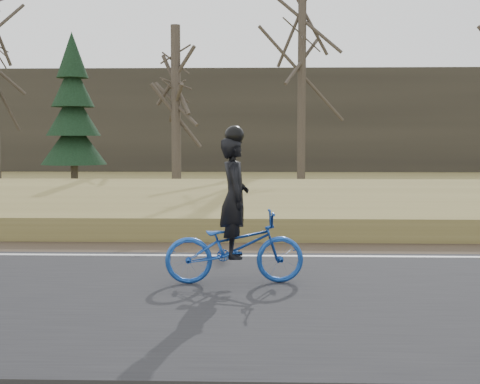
{
  "coord_description": "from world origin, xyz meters",
  "views": [
    {
      "loc": [
        2.43,
        -10.72,
        2.03
      ],
      "look_at": [
        2.07,
        0.5,
        1.1
      ],
      "focal_mm": 50.0,
      "sensor_mm": 36.0,
      "label": 1
    }
  ],
  "objects": [
    {
      "name": "embankment",
      "position": [
        0.0,
        4.2,
        0.22
      ],
      "size": [
        120.0,
        5.0,
        0.44
      ],
      "primitive_type": "cube",
      "color": "olive",
      "rests_on": "ground"
    },
    {
      "name": "cyclist",
      "position": [
        2.07,
        -1.84,
        0.72
      ],
      "size": [
        1.91,
        0.83,
        2.12
      ],
      "rotation": [
        0.0,
        0.0,
        1.67
      ],
      "color": "#16429D",
      "rests_on": "road"
    },
    {
      "name": "ballast",
      "position": [
        0.0,
        8.0,
        0.23
      ],
      "size": [
        120.0,
        3.0,
        0.45
      ],
      "primitive_type": "cube",
      "color": "slate",
      "rests_on": "ground"
    },
    {
      "name": "shoulder",
      "position": [
        0.0,
        1.2,
        0.02
      ],
      "size": [
        120.0,
        1.6,
        0.04
      ],
      "primitive_type": "cube",
      "color": "#473A2B",
      "rests_on": "ground"
    },
    {
      "name": "bare_tree_center",
      "position": [
        4.13,
        17.82,
        4.64
      ],
      "size": [
        0.36,
        0.36,
        9.27
      ],
      "primitive_type": "cylinder",
      "color": "#4A4236",
      "rests_on": "ground"
    },
    {
      "name": "bare_tree_near_left",
      "position": [
        -0.74,
        14.09,
        3.07
      ],
      "size": [
        0.36,
        0.36,
        6.13
      ],
      "primitive_type": "cylinder",
      "color": "#4A4236",
      "rests_on": "ground"
    },
    {
      "name": "ground",
      "position": [
        0.0,
        0.0,
        0.0
      ],
      "size": [
        120.0,
        120.0,
        0.0
      ],
      "primitive_type": "plane",
      "color": "olive",
      "rests_on": "ground"
    },
    {
      "name": "edge_line",
      "position": [
        0.0,
        0.2,
        0.07
      ],
      "size": [
        120.0,
        0.12,
        0.01
      ],
      "primitive_type": "cube",
      "color": "silver",
      "rests_on": "road"
    },
    {
      "name": "treeline_backdrop",
      "position": [
        0.0,
        30.0,
        3.0
      ],
      "size": [
        120.0,
        4.0,
        6.0
      ],
      "primitive_type": "cube",
      "color": "#383328",
      "rests_on": "ground"
    },
    {
      "name": "conifer",
      "position": [
        -5.06,
        15.76,
        2.92
      ],
      "size": [
        2.6,
        2.6,
        6.18
      ],
      "color": "#4A4236",
      "rests_on": "ground"
    },
    {
      "name": "railroad",
      "position": [
        0.0,
        8.0,
        0.53
      ],
      "size": [
        120.0,
        2.4,
        0.29
      ],
      "color": "black",
      "rests_on": "ballast"
    },
    {
      "name": "road",
      "position": [
        0.0,
        -2.5,
        0.03
      ],
      "size": [
        120.0,
        6.0,
        0.06
      ],
      "primitive_type": "cube",
      "color": "black",
      "rests_on": "ground"
    }
  ]
}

